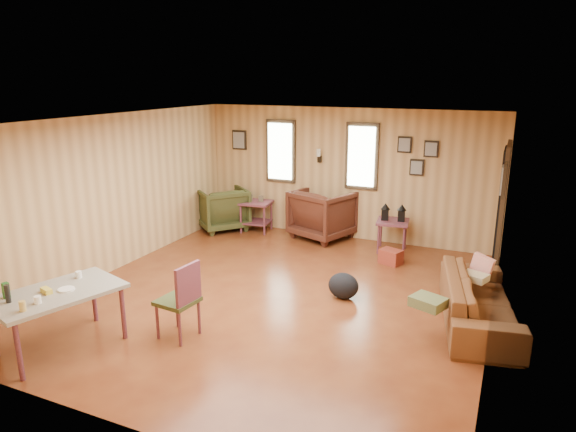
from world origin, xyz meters
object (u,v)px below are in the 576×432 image
recliner_green (222,207)px  side_table (393,219)px  end_table (256,211)px  dining_table (56,297)px  sofa (480,293)px  recliner_brown (323,212)px

recliner_green → side_table: bearing=131.0°
end_table → dining_table: size_ratio=0.49×
sofa → side_table: bearing=24.1°
recliner_green → side_table: (3.37, 0.04, 0.12)m
recliner_brown → dining_table: bearing=95.8°
recliner_brown → dining_table: 5.15m
dining_table → recliner_brown: bearing=93.7°
end_table → sofa: bearing=-28.7°
side_table → end_table: bearing=177.8°
recliner_green → side_table: recliner_green is taller
sofa → side_table: 2.75m
recliner_brown → end_table: 1.35m
recliner_green → end_table: bearing=142.6°
end_table → side_table: 2.70m
recliner_green → end_table: size_ratio=1.25×
recliner_green → dining_table: (0.76, -4.72, 0.16)m
recliner_brown → recliner_green: size_ratio=1.11×
end_table → dining_table: bearing=-89.0°
sofa → dining_table: dining_table is taller
recliner_green → dining_table: bearing=49.4°
sofa → side_table: side_table is taller
recliner_brown → dining_table: size_ratio=0.67×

